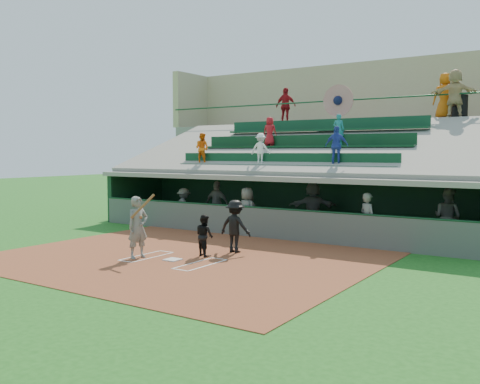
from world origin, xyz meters
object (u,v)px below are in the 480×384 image
Objects in this scene: trash_bin at (460,107)px; home_plate at (173,260)px; white_table at (151,215)px; water_cooler at (149,204)px; catcher at (204,235)px; batter_at_plate at (138,227)px.

home_plate is at bearing -113.06° from trash_bin.
trash_bin is at bearing 17.49° from white_table.
water_cooler is 0.39× the size of trash_bin.
white_table is at bearing -14.84° from catcher.
catcher is 3.31× the size of water_cooler.
batter_at_plate is 2.00m from catcher.
trash_bin is at bearing 66.94° from home_plate.
home_plate is 1.13× the size of water_cooler.
trash_bin is at bearing 29.43° from water_cooler.
batter_at_plate is at bearing -61.62° from white_table.
catcher is 1.28× the size of trash_bin.
catcher is (1.47, 1.32, -0.30)m from batter_at_plate.
home_plate is 8.73m from water_cooler.
white_table is at bearing 130.14° from batter_at_plate.
catcher is 8.37m from white_table.
catcher is at bearing -35.54° from water_cooler.
trash_bin is (4.91, 11.48, 4.44)m from catcher.
batter_at_plate is 1.98× the size of trash_bin.
trash_bin is (5.31, 12.48, 5.06)m from home_plate.
water_cooler is at bearing 130.78° from batter_at_plate.
batter_at_plate is at bearing -49.22° from water_cooler.
white_table is at bearing -150.75° from trash_bin.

